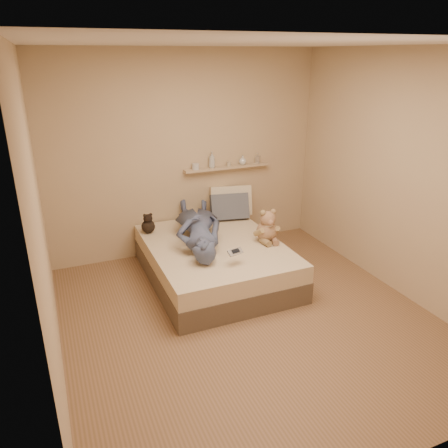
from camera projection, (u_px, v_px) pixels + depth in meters
name	position (u px, v px, depth m)	size (l,w,h in m)	color
room	(252.00, 197.00, 3.98)	(3.80, 3.80, 3.80)	#855F45
bed	(215.00, 261.00, 5.17)	(1.50, 1.90, 0.45)	brown
game_console	(235.00, 252.00, 4.53)	(0.18, 0.11, 0.06)	silver
teddy_bear	(267.00, 228.00, 5.09)	(0.33, 0.32, 0.40)	#997753
dark_plush	(148.00, 224.00, 5.36)	(0.17, 0.17, 0.26)	black
pillow_cream	(231.00, 201.00, 5.93)	(0.55, 0.16, 0.40)	beige
pillow_grey	(230.00, 207.00, 5.79)	(0.50, 0.14, 0.34)	slate
person	(198.00, 227.00, 5.11)	(0.54, 1.47, 0.35)	#494D73
wall_shelf	(227.00, 167.00, 5.83)	(1.20, 0.12, 0.03)	tan
shelf_bottles	(227.00, 161.00, 5.79)	(0.99, 0.13, 0.21)	silver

